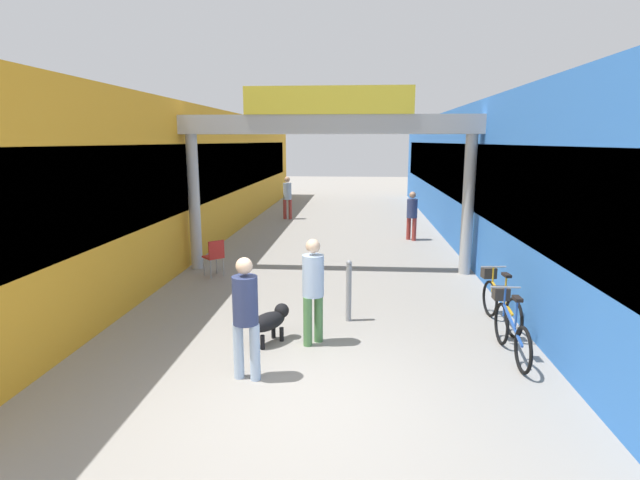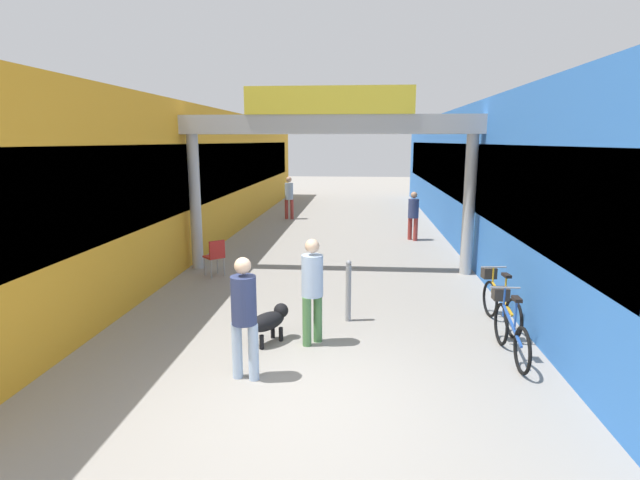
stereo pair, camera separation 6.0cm
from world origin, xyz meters
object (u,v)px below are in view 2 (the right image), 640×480
Objects in this scene: bicycle_blue_nearest at (509,327)px; bicycle_orange_second at (499,300)px; bollard_post_metal at (348,290)px; pedestrian_carrying_crate at (413,213)px; pedestrian_companion at (244,311)px; dog_on_leash at (270,320)px; pedestrian_with_dog at (312,285)px; pedestrian_elderly_walking at (289,195)px; cafe_chair_red_nearer at (215,254)px.

bicycle_blue_nearest is 1.32m from bicycle_orange_second.
pedestrian_carrying_crate is at bearing 76.14° from bollard_post_metal.
bicycle_orange_second is at bearing 31.19° from pedestrian_companion.
bicycle_orange_second is (3.87, 1.14, 0.07)m from dog_on_leash.
dog_on_leash is at bearing -179.32° from pedestrian_with_dog.
bicycle_orange_second is at bearing 19.58° from pedestrian_with_dog.
pedestrian_elderly_walking reaches higher than bollard_post_metal.
pedestrian_companion is 0.97× the size of pedestrian_elderly_walking.
bollard_post_metal reaches higher than cafe_chair_red_nearer.
cafe_chair_red_nearer is (-5.89, 2.68, 0.10)m from bicycle_orange_second.
pedestrian_with_dog is 1.28m from bollard_post_metal.
cafe_chair_red_nearer is at bearing 117.84° from dog_on_leash.
bollard_post_metal is at bearing -178.85° from bicycle_orange_second.
bollard_post_metal is (-1.89, -7.65, -0.33)m from pedestrian_carrying_crate.
pedestrian_companion is 5.46m from cafe_chair_red_nearer.
bicycle_orange_second is at bearing -84.27° from pedestrian_carrying_crate.
bicycle_blue_nearest reaches higher than dog_on_leash.
bicycle_blue_nearest is (3.00, -0.17, -0.54)m from pedestrian_with_dog.
cafe_chair_red_nearer is (-0.46, -9.03, -0.47)m from pedestrian_elderly_walking.
cafe_chair_red_nearer is (-5.70, 3.99, 0.10)m from bicycle_blue_nearest.
bicycle_blue_nearest is (3.68, -0.16, 0.07)m from dog_on_leash.
bicycle_orange_second is at bearing -65.12° from pedestrian_elderly_walking.
pedestrian_carrying_crate is 8.93m from bicycle_blue_nearest.
bicycle_orange_second is 6.48m from cafe_chair_red_nearer.
bicycle_orange_second is (3.19, 1.13, -0.54)m from pedestrian_with_dog.
pedestrian_with_dog is 9.07m from pedestrian_carrying_crate.
dog_on_leash is at bearing -62.16° from cafe_chair_red_nearer.
bicycle_orange_second is (5.43, -11.71, -0.57)m from pedestrian_elderly_walking.
dog_on_leash is at bearing -109.58° from pedestrian_carrying_crate.
cafe_chair_red_nearer is (-1.92, 5.09, -0.43)m from pedestrian_companion.
pedestrian_companion is at bearing -148.81° from bicycle_orange_second.
dog_on_leash is at bearing -138.29° from bollard_post_metal.
pedestrian_carrying_crate is (3.22, 10.01, -0.07)m from pedestrian_companion.
bollard_post_metal is (2.78, -11.77, -0.44)m from pedestrian_elderly_walking.
bollard_post_metal is at bearing 60.59° from pedestrian_companion.
pedestrian_carrying_crate is 0.94× the size of bicycle_orange_second.
bollard_post_metal is at bearing 41.71° from dog_on_leash.
pedestrian_carrying_crate is at bearing -41.37° from pedestrian_elderly_walking.
bollard_post_metal is 1.26× the size of cafe_chair_red_nearer.
pedestrian_with_dog is 1.52× the size of bollard_post_metal.
pedestrian_with_dog is 0.97× the size of pedestrian_elderly_walking.
pedestrian_companion is at bearing -69.38° from cafe_chair_red_nearer.
bicycle_orange_second is (0.19, 1.30, 0.00)m from bicycle_blue_nearest.
pedestrian_companion reaches higher than bollard_post_metal.
cafe_chair_red_nearer is at bearing 110.62° from pedestrian_companion.
pedestrian_carrying_crate is at bearing 70.42° from dog_on_leash.
pedestrian_elderly_walking is at bearing 87.09° from cafe_chair_red_nearer.
pedestrian_with_dog is 3.05m from bicycle_blue_nearest.
pedestrian_elderly_walking reaches higher than bicycle_blue_nearest.
pedestrian_carrying_crate is 7.12m from cafe_chair_red_nearer.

